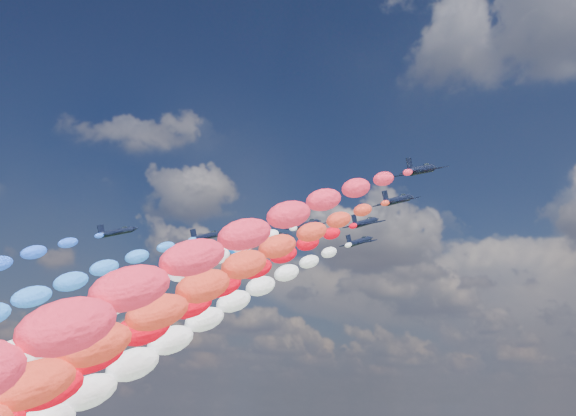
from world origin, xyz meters
The scene contains 14 objects.
jet_0 centered at (-33.34, -7.22, 91.68)m, with size 7.94×10.65×2.35m, color black, non-canonical shape.
jet_1 centered at (-21.68, 6.08, 91.68)m, with size 7.94×10.65×2.35m, color black, non-canonical shape.
jet_2 centered at (-11.81, 15.23, 91.68)m, with size 7.94×10.65×2.35m, color black, non-canonical shape.
trail_2 centered at (-11.81, -34.68, 67.11)m, with size 5.77×97.04×52.00m, color blue, non-canonical shape.
jet_3 centered at (0.12, 9.81, 91.68)m, with size 7.94×10.65×2.35m, color black, non-canonical shape.
trail_3 centered at (0.12, -40.10, 67.11)m, with size 5.77×97.04×52.00m, color white, non-canonical shape.
jet_4 centered at (0.06, 28.57, 91.68)m, with size 7.94×10.65×2.35m, color black, non-canonical shape.
trail_4 centered at (0.06, -21.34, 67.11)m, with size 5.77×97.04×52.00m, color silver, non-canonical shape.
jet_5 centered at (9.68, 14.93, 91.68)m, with size 7.94×10.65×2.35m, color black, non-canonical shape.
trail_5 centered at (9.68, -34.98, 67.11)m, with size 5.77×97.04×52.00m, color red, non-canonical shape.
jet_6 centered at (22.24, 4.55, 91.68)m, with size 7.94×10.65×2.35m, color black, non-canonical shape.
trail_6 centered at (22.24, -45.36, 67.11)m, with size 5.77×97.04×52.00m, color red, non-canonical shape.
jet_7 centered at (33.03, -8.02, 91.68)m, with size 7.94×10.65×2.35m, color black, non-canonical shape.
trail_7 centered at (33.03, -57.93, 67.11)m, with size 5.77×97.04×52.00m, color red, non-canonical shape.
Camera 1 is at (80.76, -104.40, 58.17)m, focal length 47.89 mm.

